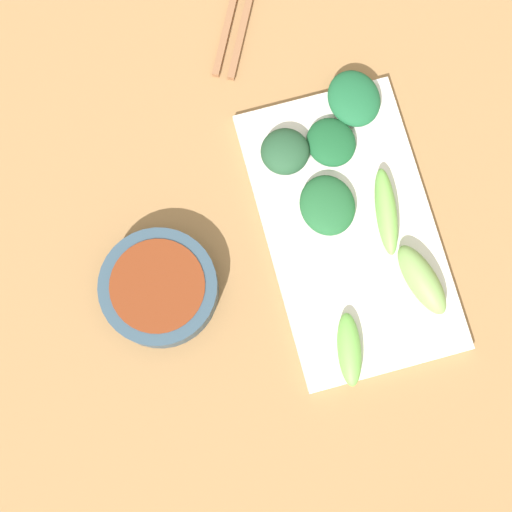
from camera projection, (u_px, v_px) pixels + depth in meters
name	position (u px, v px, depth m)	size (l,w,h in m)	color
tabletop	(300.00, 265.00, 0.87)	(2.10, 2.10, 0.02)	olive
sauce_bowl	(159.00, 288.00, 0.83)	(0.13, 0.13, 0.04)	#2E4455
serving_plate	(350.00, 230.00, 0.86)	(0.19, 0.33, 0.01)	silver
broccoli_leafy_0	(331.00, 142.00, 0.87)	(0.05, 0.06, 0.02)	#175029
broccoli_leafy_1	(354.00, 98.00, 0.87)	(0.06, 0.07, 0.02)	#1B5A33
broccoli_stalk_2	(386.00, 211.00, 0.85)	(0.02, 0.10, 0.03)	#74BA4F
broccoli_leafy_3	(327.00, 205.00, 0.85)	(0.06, 0.07, 0.02)	#20592E
broccoli_stalk_4	(422.00, 280.00, 0.83)	(0.03, 0.09, 0.03)	#78A152
broccoli_stalk_5	(349.00, 349.00, 0.82)	(0.03, 0.08, 0.02)	#6BB049
broccoli_leafy_6	(285.00, 151.00, 0.86)	(0.06, 0.05, 0.03)	#22492D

